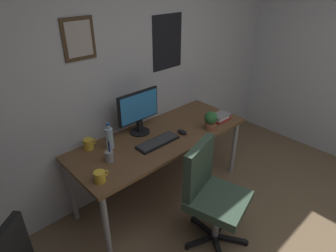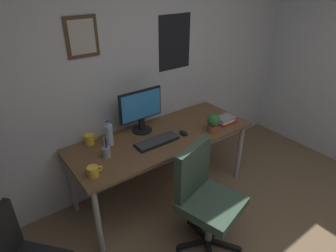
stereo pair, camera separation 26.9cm
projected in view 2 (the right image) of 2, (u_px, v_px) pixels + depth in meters
wall_back at (139, 67)px, 2.89m from camera, size 4.40×0.10×2.60m
desk at (162, 141)px, 2.87m from camera, size 1.84×0.72×0.73m
office_chair at (204, 194)px, 2.38m from camera, size 0.58×0.59×0.95m
monitor at (141, 109)px, 2.81m from camera, size 0.46×0.20×0.43m
keyboard at (157, 141)px, 2.71m from camera, size 0.43×0.15×0.03m
computer_mouse at (184, 133)px, 2.85m from camera, size 0.06×0.11×0.04m
water_bottle at (109, 134)px, 2.64m from camera, size 0.07×0.07×0.25m
coffee_mug_near at (93, 171)px, 2.26m from camera, size 0.13×0.09×0.09m
coffee_mug_far at (89, 139)px, 2.68m from camera, size 0.13×0.09×0.10m
potted_plant at (213, 122)px, 2.86m from camera, size 0.13×0.13×0.19m
pen_cup at (106, 152)px, 2.48m from camera, size 0.07×0.07×0.20m
book_stack_left at (225, 120)px, 3.06m from camera, size 0.21×0.16×0.07m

